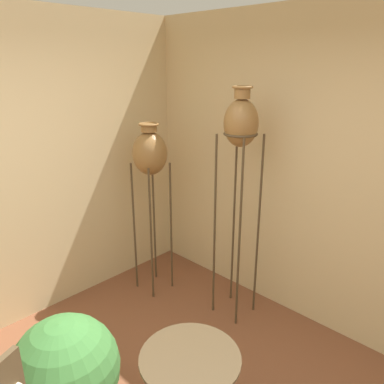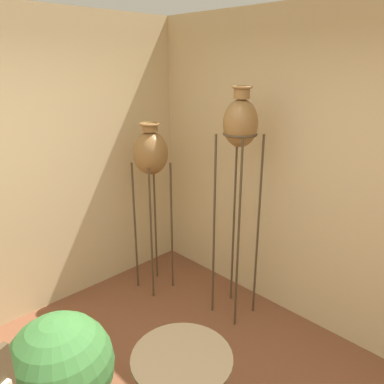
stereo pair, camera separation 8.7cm
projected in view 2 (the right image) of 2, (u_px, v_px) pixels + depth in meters
The scene contains 4 objects.
wall_right at pixel (343, 183), 2.93m from camera, with size 0.06×8.05×2.70m.
vase_stand_tall at pixel (240, 131), 3.01m from camera, with size 0.29×0.29×2.07m.
vase_stand_medium at pixel (151, 156), 3.51m from camera, with size 0.33×0.33×1.72m.
potted_plant at pixel (61, 370), 2.27m from camera, with size 0.65×0.65×0.83m.
Camera 2 is at (-0.74, -1.17, 2.24)m, focal length 35.00 mm.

